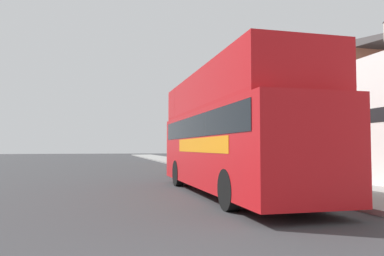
# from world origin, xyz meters

# --- Properties ---
(ground_plane) EXTENTS (144.00, 144.00, 0.00)m
(ground_plane) POSITION_xyz_m (0.00, 21.00, 0.00)
(ground_plane) COLOR #333335
(sidewalk) EXTENTS (3.90, 108.00, 0.14)m
(sidewalk) POSITION_xyz_m (7.84, 18.00, 0.07)
(sidewalk) COLOR gray
(sidewalk) RESTS_ON ground_plane
(brick_terrace_rear) EXTENTS (6.00, 25.20, 8.86)m
(brick_terrace_rear) POSITION_xyz_m (12.79, 25.16, 4.43)
(brick_terrace_rear) COLOR #935642
(brick_terrace_rear) RESTS_ON ground_plane
(tour_bus) EXTENTS (2.55, 10.32, 4.06)m
(tour_bus) POSITION_xyz_m (3.91, 9.03, 1.81)
(tour_bus) COLOR red
(tour_bus) RESTS_ON ground_plane
(parked_car_ahead_of_bus) EXTENTS (2.07, 4.37, 1.42)m
(parked_car_ahead_of_bus) POSITION_xyz_m (4.73, 16.89, 0.67)
(parked_car_ahead_of_bus) COLOR maroon
(parked_car_ahead_of_bus) RESTS_ON ground_plane
(lamp_post_second) EXTENTS (0.35, 0.35, 4.97)m
(lamp_post_second) POSITION_xyz_m (6.30, 11.97, 3.55)
(lamp_post_second) COLOR black
(lamp_post_second) RESTS_ON sidewalk
(lamp_post_third) EXTENTS (0.35, 0.35, 5.20)m
(lamp_post_third) POSITION_xyz_m (6.57, 19.45, 3.69)
(lamp_post_third) COLOR black
(lamp_post_third) RESTS_ON sidewalk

